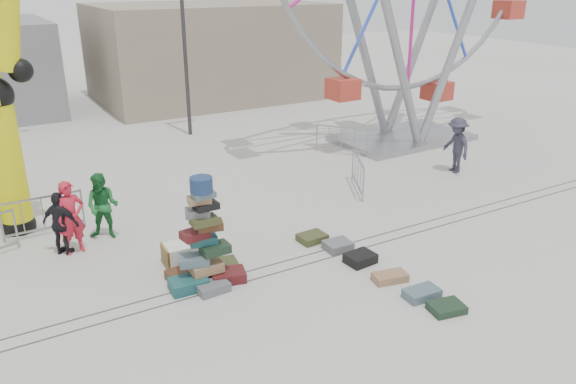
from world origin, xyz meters
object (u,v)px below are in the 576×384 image
barricade_wheel_back (341,140)px  pedestrian_black (61,224)px  barricade_wheel_front (358,174)px  pedestrian_green (103,206)px  pedestrian_red (71,218)px  suitcase_tower (204,253)px  lamp_post_right (186,26)px  barricade_dummy_c (43,215)px  steamer_trunk (185,253)px  pedestrian_grey (456,145)px

barricade_wheel_back → pedestrian_black: (-10.68, -3.32, 0.26)m
barricade_wheel_front → pedestrian_green: 7.81m
pedestrian_red → suitcase_tower: bearing=-62.9°
lamp_post_right → barricade_dummy_c: size_ratio=4.00×
lamp_post_right → suitcase_tower: (-4.29, -11.90, -3.78)m
steamer_trunk → barricade_wheel_front: bearing=17.7°
pedestrian_green → pedestrian_black: (-1.11, -0.42, -0.07)m
steamer_trunk → pedestrian_red: bearing=141.9°
steamer_trunk → pedestrian_green: size_ratio=0.59×
lamp_post_right → barricade_wheel_back: size_ratio=4.00×
barricade_wheel_back → pedestrian_red: pedestrian_red is taller
steamer_trunk → pedestrian_black: size_ratio=0.64×
barricade_wheel_front → pedestrian_green: bearing=113.6°
barricade_dummy_c → pedestrian_grey: pedestrian_grey is taller
pedestrian_black → pedestrian_green: bearing=-116.7°
barricade_wheel_front → pedestrian_grey: size_ratio=1.04×
suitcase_tower → pedestrian_black: size_ratio=1.54×
barricade_dummy_c → pedestrian_green: bearing=-37.4°
suitcase_tower → steamer_trunk: size_ratio=2.42×
steamer_trunk → barricade_wheel_front: size_ratio=0.52×
barricade_wheel_back → pedestrian_green: size_ratio=1.13×
pedestrian_green → lamp_post_right: bearing=88.4°
suitcase_tower → steamer_trunk: suitcase_tower is taller
barricade_wheel_front → pedestrian_red: 8.65m
pedestrian_green → suitcase_tower: bearing=-35.6°
barricade_dummy_c → suitcase_tower: bearing=-59.2°
barricade_wheel_back → pedestrian_grey: size_ratio=1.04×
suitcase_tower → barricade_dummy_c: size_ratio=1.25×
suitcase_tower → barricade_wheel_front: 7.02m
suitcase_tower → barricade_dummy_c: (-2.74, 4.40, -0.15)m
steamer_trunk → barricade_wheel_back: (8.24, 5.21, 0.31)m
lamp_post_right → pedestrian_red: bearing=-126.2°
pedestrian_black → barricade_wheel_back: bearing=-120.4°
pedestrian_green → pedestrian_black: pedestrian_green is taller
pedestrian_red → barricade_wheel_front: bearing=-10.7°
lamp_post_right → suitcase_tower: bearing=-109.8°
lamp_post_right → pedestrian_black: bearing=-127.3°
pedestrian_red → pedestrian_green: 0.98m
pedestrian_green → barricade_wheel_front: bearing=28.3°
steamer_trunk → suitcase_tower: bearing=-84.3°
pedestrian_black → pedestrian_grey: 12.91m
barricade_wheel_front → steamer_trunk: bearing=132.9°
barricade_dummy_c → pedestrian_red: (0.48, -1.45, 0.38)m
barricade_dummy_c → pedestrian_green: (1.34, -0.99, 0.33)m
suitcase_tower → barricade_wheel_front: bearing=30.4°
barricade_dummy_c → barricade_wheel_front: size_ratio=1.00×
lamp_post_right → barricade_dummy_c: 11.00m
barricade_wheel_back → pedestrian_black: size_ratio=1.23×
barricade_wheel_back → pedestrian_green: (-9.57, -2.89, 0.33)m
pedestrian_red → pedestrian_green: pedestrian_red is taller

